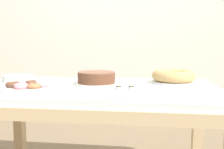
% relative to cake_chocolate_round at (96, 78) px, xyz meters
% --- Properties ---
extents(wall_back, '(8.00, 0.10, 2.60)m').
position_rel_cake_chocolate_round_xyz_m(wall_back, '(0.00, 1.61, 0.54)').
color(wall_back, silver).
rests_on(wall_back, ground).
extents(dining_table, '(1.49, 0.85, 0.72)m').
position_rel_cake_chocolate_round_xyz_m(dining_table, '(0.00, -0.06, -0.13)').
color(dining_table, silver).
rests_on(dining_table, ground).
extents(cake_chocolate_round, '(0.26, 0.26, 0.08)m').
position_rel_cake_chocolate_round_xyz_m(cake_chocolate_round, '(0.00, 0.00, 0.00)').
color(cake_chocolate_round, white).
rests_on(cake_chocolate_round, dining_table).
extents(cake_golden_bundt, '(0.28, 0.28, 0.08)m').
position_rel_cake_chocolate_round_xyz_m(cake_golden_bundt, '(0.48, 0.14, 0.00)').
color(cake_golden_bundt, white).
rests_on(cake_golden_bundt, dining_table).
extents(pastry_platter, '(0.34, 0.34, 0.04)m').
position_rel_cake_chocolate_round_xyz_m(pastry_platter, '(-0.34, -0.20, -0.02)').
color(pastry_platter, white).
rests_on(pastry_platter, dining_table).
extents(plate_stack, '(0.21, 0.21, 0.04)m').
position_rel_cake_chocolate_round_xyz_m(plate_stack, '(-0.56, 0.10, -0.02)').
color(plate_stack, white).
rests_on(plate_stack, dining_table).
extents(tealight_centre, '(0.04, 0.04, 0.04)m').
position_rel_cake_chocolate_round_xyz_m(tealight_centre, '(-0.05, 0.26, -0.03)').
color(tealight_centre, silver).
rests_on(tealight_centre, dining_table).
extents(tealight_near_front, '(0.04, 0.04, 0.04)m').
position_rel_cake_chocolate_round_xyz_m(tealight_near_front, '(0.22, -0.15, -0.03)').
color(tealight_near_front, silver).
rests_on(tealight_near_front, dining_table).
extents(tealight_right_edge, '(0.04, 0.04, 0.04)m').
position_rel_cake_chocolate_round_xyz_m(tealight_right_edge, '(0.15, -0.15, -0.03)').
color(tealight_right_edge, silver).
rests_on(tealight_right_edge, dining_table).
extents(tealight_near_cakes, '(0.04, 0.04, 0.04)m').
position_rel_cake_chocolate_round_xyz_m(tealight_near_cakes, '(-0.52, 0.27, -0.03)').
color(tealight_near_cakes, silver).
rests_on(tealight_near_cakes, dining_table).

